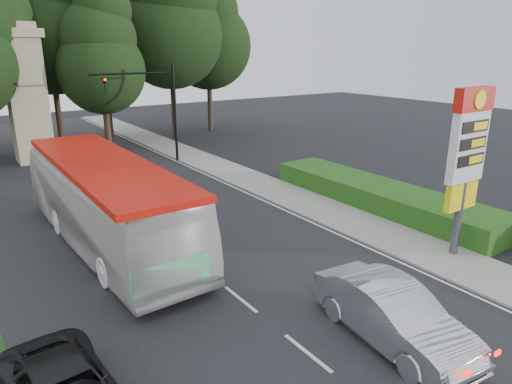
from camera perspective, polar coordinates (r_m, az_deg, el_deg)
ground at (r=13.39m, az=7.94°, el=-20.44°), size 120.00×120.00×0.00m
road_surface at (r=22.51m, az=-12.99°, el=-4.36°), size 14.00×80.00×0.02m
sidewalk_right at (r=26.52m, az=4.25°, el=-0.49°), size 3.00×80.00×0.12m
hedge at (r=25.64m, az=15.15°, el=-0.43°), size 3.00×14.00×1.20m
gas_station_pylon at (r=19.51m, az=24.94°, el=4.74°), size 2.10×0.45×6.85m
traffic_signal_mast at (r=34.41m, az=-12.21°, el=11.15°), size 6.10×0.35×7.20m
monument at (r=38.15m, az=-26.76°, el=10.95°), size 3.00×3.00×10.05m
tree_center_right at (r=43.56m, az=-24.82°, el=19.63°), size 9.24×9.24×18.15m
tree_east_near at (r=46.63m, az=-18.75°, el=18.37°), size 8.12×8.12×15.95m
tree_east_mid at (r=44.71m, az=-10.84°, el=21.17°), size 9.52×9.52×18.70m
tree_far_east at (r=48.67m, az=-6.07°, el=19.85°), size 8.68×8.68×17.05m
tree_monument_right at (r=38.70m, az=-18.92°, el=16.24°), size 6.72×6.72×13.20m
transit_bus at (r=20.45m, az=-18.22°, el=-1.44°), size 3.74×13.65×3.77m
sedan_silver at (r=14.17m, az=16.68°, el=-14.43°), size 2.40×5.50×1.76m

